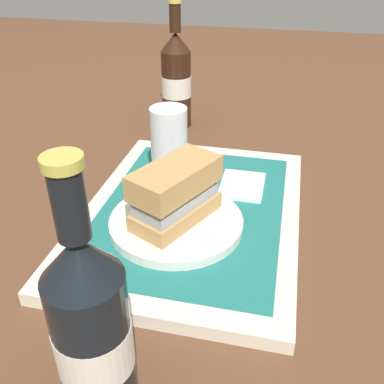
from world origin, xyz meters
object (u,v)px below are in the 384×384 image
object	(u,v)px
plate	(176,222)
beer_bottle	(176,80)
second_bottle	(92,333)
sandwich	(177,191)
beer_glass	(169,139)

from	to	relation	value
plate	beer_bottle	size ratio (longest dim) A/B	0.71
plate	second_bottle	size ratio (longest dim) A/B	0.71
sandwich	beer_bottle	size ratio (longest dim) A/B	0.54
sandwich	beer_glass	distance (m)	0.14
sandwich	second_bottle	world-z (taller)	second_bottle
beer_glass	second_bottle	distance (m)	0.40
plate	beer_glass	distance (m)	0.16
sandwich	beer_bottle	distance (m)	0.42
sandwich	beer_glass	bearing A→B (deg)	45.86
plate	second_bottle	world-z (taller)	second_bottle
plate	sandwich	bearing A→B (deg)	-25.97
beer_bottle	second_bottle	size ratio (longest dim) A/B	1.00
sandwich	plate	bearing A→B (deg)	-180.00
plate	beer_bottle	distance (m)	0.43
beer_bottle	second_bottle	world-z (taller)	same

